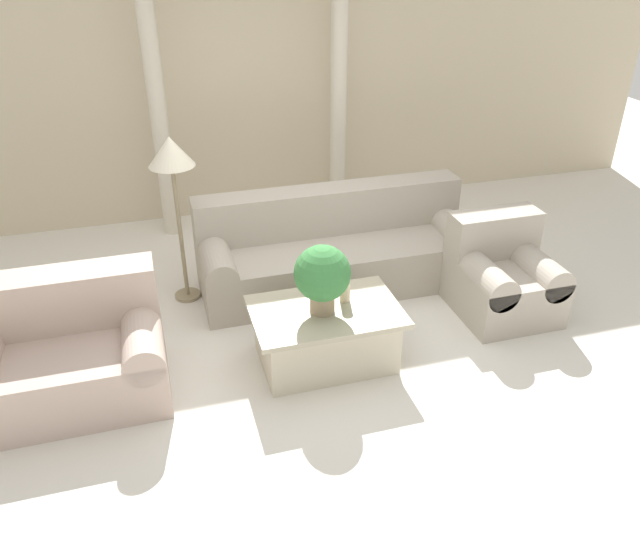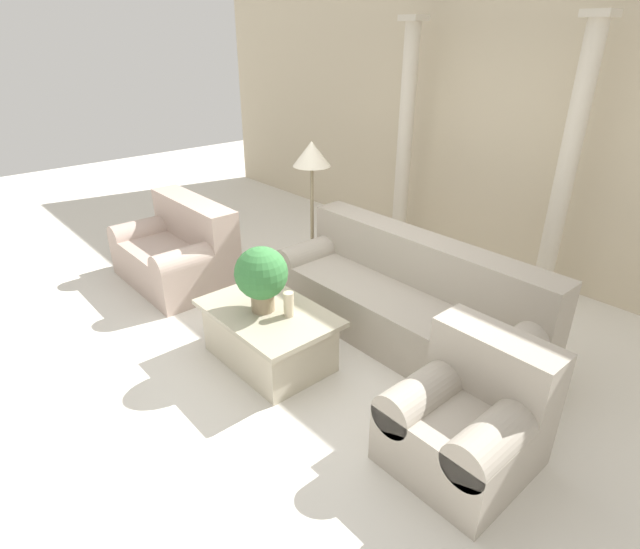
% 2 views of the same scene
% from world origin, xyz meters
% --- Properties ---
extents(ground_plane, '(16.00, 16.00, 0.00)m').
position_xyz_m(ground_plane, '(0.00, 0.00, 0.00)').
color(ground_plane, silver).
extents(wall_back, '(10.00, 0.06, 3.20)m').
position_xyz_m(wall_back, '(0.00, 2.65, 1.60)').
color(wall_back, beige).
rests_on(wall_back, ground_plane).
extents(sofa_long, '(2.49, 0.86, 0.85)m').
position_xyz_m(sofa_long, '(0.42, 0.70, 0.34)').
color(sofa_long, '#ADA393').
rests_on(sofa_long, ground_plane).
extents(loveseat, '(1.32, 0.86, 0.85)m').
position_xyz_m(loveseat, '(-1.86, -0.29, 0.34)').
color(loveseat, '#BCA496').
rests_on(loveseat, ground_plane).
extents(coffee_table, '(1.10, 0.73, 0.46)m').
position_xyz_m(coffee_table, '(-0.03, -0.44, 0.24)').
color(coffee_table, beige).
rests_on(coffee_table, ground_plane).
extents(potted_plant, '(0.41, 0.41, 0.52)m').
position_xyz_m(potted_plant, '(-0.06, -0.46, 0.77)').
color(potted_plant, '#937F60').
rests_on(potted_plant, coffee_table).
extents(pillar_candle, '(0.08, 0.08, 0.20)m').
position_xyz_m(pillar_candle, '(0.15, -0.36, 0.56)').
color(pillar_candle, beige).
rests_on(pillar_candle, coffee_table).
extents(floor_lamp, '(0.37, 0.37, 1.47)m').
position_xyz_m(floor_lamp, '(-0.95, 0.81, 1.27)').
color(floor_lamp, gray).
rests_on(floor_lamp, ground_plane).
extents(column_left, '(0.24, 0.24, 2.59)m').
position_xyz_m(column_left, '(-0.96, 2.23, 1.32)').
color(column_left, beige).
rests_on(column_left, ground_plane).
extents(column_right, '(0.24, 0.24, 2.59)m').
position_xyz_m(column_right, '(0.91, 2.23, 1.32)').
color(column_right, beige).
rests_on(column_right, ground_plane).
extents(armchair, '(0.77, 0.81, 0.82)m').
position_xyz_m(armchair, '(1.62, -0.14, 0.34)').
color(armchair, '#ADA393').
rests_on(armchair, ground_plane).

